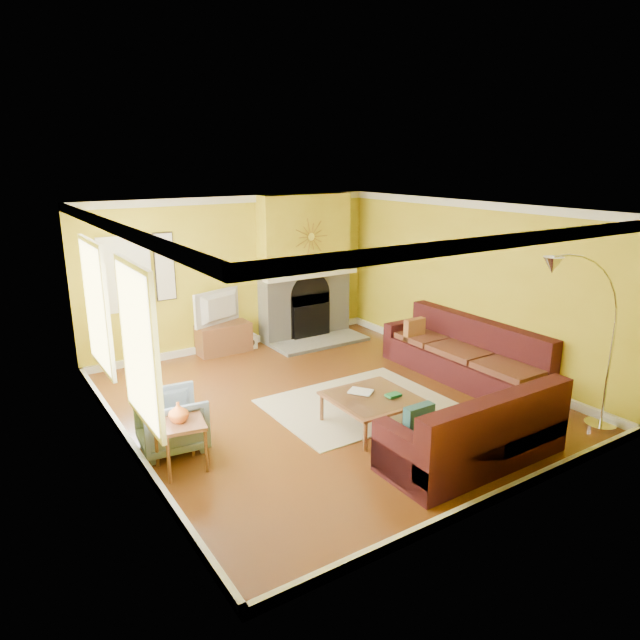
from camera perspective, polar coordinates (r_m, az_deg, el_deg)
floor at (r=8.18m, az=0.71°, el=-8.20°), size 5.50×6.00×0.02m
ceiling at (r=7.49m, az=0.78°, el=11.15°), size 5.50×6.00×0.02m
wall_back at (r=10.30m, az=-8.60°, el=4.64°), size 5.50×0.02×2.70m
wall_front at (r=5.60m, az=18.16°, el=-5.66°), size 5.50×0.02×2.70m
wall_left at (r=6.67m, az=-19.44°, el=-2.33°), size 0.02×6.00×2.70m
wall_right at (r=9.50m, az=14.77°, el=3.33°), size 0.02×6.00×2.70m
baseboard at (r=8.15m, az=0.71°, el=-7.75°), size 5.50×6.00×0.12m
crown_molding at (r=7.50m, az=0.78°, el=10.61°), size 5.50×6.00×0.12m
window_left_near at (r=7.86m, az=-21.57°, el=1.30°), size 0.06×1.22×1.72m
window_left_far at (r=6.07m, az=-17.82°, el=-2.44°), size 0.06×1.22×1.72m
window_back at (r=9.61m, az=-18.90°, el=4.36°), size 0.82×0.06×1.22m
wall_art at (r=9.78m, az=-15.25°, el=5.15°), size 0.34×0.04×1.14m
fireplace at (r=10.74m, az=-1.55°, el=5.27°), size 1.80×0.40×2.70m
mantel at (r=10.56m, az=-0.86°, el=4.54°), size 1.92×0.22×0.08m
hearth at (r=10.62m, az=0.06°, el=-2.21°), size 1.80×0.70×0.06m
sunburst at (r=10.45m, az=-0.91°, el=8.31°), size 0.70×0.04×0.70m
rug at (r=8.10m, az=3.72°, el=-8.34°), size 2.40×1.80×0.02m
sectional_sofa at (r=8.02m, az=10.44°, el=-5.42°), size 3.37×3.74×0.90m
coffee_table at (r=7.43m, az=5.25°, el=-9.04°), size 1.06×1.06×0.41m
media_console at (r=10.22m, az=-9.60°, el=-1.81°), size 0.94×0.42×0.52m
tv at (r=10.07m, az=-9.75°, el=1.24°), size 1.04×0.48×0.61m
subwoofer at (r=10.43m, az=-7.24°, el=-2.09°), size 0.26×0.26×0.26m
armchair at (r=7.04m, az=-14.59°, el=-9.75°), size 0.83×0.81×0.69m
side_table at (r=6.59m, az=-13.74°, el=-12.10°), size 0.61×0.61×0.57m
vase at (r=6.42m, az=-13.97°, el=-8.93°), size 0.26×0.26×0.23m
book at (r=7.33m, az=3.81°, el=-7.49°), size 0.35×0.37×0.03m
arc_lamp at (r=7.35m, az=24.73°, el=-2.76°), size 1.46×0.36×2.33m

